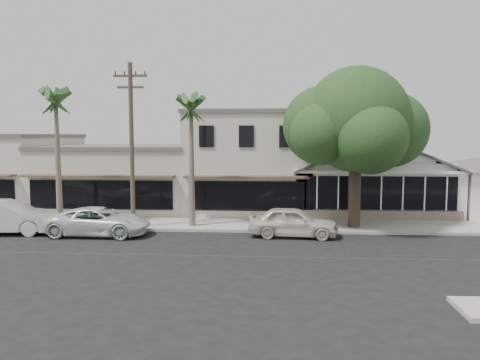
# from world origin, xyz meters

# --- Properties ---
(ground) EXTENTS (140.00, 140.00, 0.00)m
(ground) POSITION_xyz_m (0.00, 0.00, 0.00)
(ground) COLOR black
(ground) RESTS_ON ground
(sidewalk_north) EXTENTS (90.00, 3.50, 0.15)m
(sidewalk_north) POSITION_xyz_m (-8.00, 6.75, 0.07)
(sidewalk_north) COLOR #9E9991
(sidewalk_north) RESTS_ON ground
(corner_shop) EXTENTS (10.40, 8.60, 5.10)m
(corner_shop) POSITION_xyz_m (5.00, 12.47, 2.62)
(corner_shop) COLOR white
(corner_shop) RESTS_ON ground
(row_building_near) EXTENTS (8.00, 10.00, 6.50)m
(row_building_near) POSITION_xyz_m (-3.00, 13.50, 3.25)
(row_building_near) COLOR silver
(row_building_near) RESTS_ON ground
(row_building_midnear) EXTENTS (10.00, 10.00, 4.20)m
(row_building_midnear) POSITION_xyz_m (-12.00, 13.50, 2.10)
(row_building_midnear) COLOR silver
(row_building_midnear) RESTS_ON ground
(utility_pole) EXTENTS (1.80, 0.24, 9.00)m
(utility_pole) POSITION_xyz_m (-9.00, 5.20, 4.79)
(utility_pole) COLOR brown
(utility_pole) RESTS_ON ground
(car_0) EXTENTS (4.64, 2.18, 1.54)m
(car_0) POSITION_xyz_m (-0.38, 4.10, 0.77)
(car_0) COLOR beige
(car_0) RESTS_ON ground
(car_1) EXTENTS (5.45, 2.33, 1.75)m
(car_1) POSITION_xyz_m (-15.37, 3.82, 0.87)
(car_1) COLOR silver
(car_1) RESTS_ON ground
(car_2) EXTENTS (5.28, 2.52, 1.45)m
(car_2) POSITION_xyz_m (-10.37, 3.77, 0.73)
(car_2) COLOR silver
(car_2) RESTS_ON ground
(shade_tree) EXTENTS (7.98, 7.22, 8.86)m
(shade_tree) POSITION_xyz_m (2.98, 6.44, 5.83)
(shade_tree) COLOR #423728
(shade_tree) RESTS_ON ground
(palm_east) EXTENTS (3.23, 3.23, 7.76)m
(palm_east) POSITION_xyz_m (-5.88, 5.93, 6.64)
(palm_east) COLOR #726651
(palm_east) RESTS_ON ground
(palm_mid) EXTENTS (2.63, 2.63, 8.22)m
(palm_mid) POSITION_xyz_m (-13.34, 5.70, 7.05)
(palm_mid) COLOR #726651
(palm_mid) RESTS_ON ground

